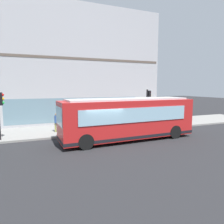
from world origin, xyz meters
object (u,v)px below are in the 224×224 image
Objects in this scene: fire_hydrant at (76,125)px; pedestrian_walking_along_curb at (56,121)px; traffic_light_near_corner at (148,101)px; newspaper_vending_box at (65,128)px; city_bus_nearside at (128,119)px; pedestrian_by_light_pole at (164,116)px; traffic_light_down_block at (0,106)px.

pedestrian_walking_along_curb is at bearing 110.90° from fire_hydrant.
newspaper_vending_box is at bearing 88.65° from traffic_light_near_corner.
fire_hydrant is 0.47× the size of pedestrian_walking_along_curb.
city_bus_nearside is at bearing -148.16° from fire_hydrant.
pedestrian_by_light_pole is at bearing -79.77° from traffic_light_near_corner.
pedestrian_by_light_pole reaches higher than pedestrian_walking_along_curb.
newspaper_vending_box is (0.15, -4.44, -1.96)m from traffic_light_down_block.
fire_hydrant is 2.03m from pedestrian_walking_along_curb.
fire_hydrant is (4.63, 2.87, -1.04)m from city_bus_nearside.
pedestrian_by_light_pole is 1.04× the size of pedestrian_walking_along_curb.
newspaper_vending_box is (-1.74, 1.31, 0.09)m from fire_hydrant.
fire_hydrant is (1.92, 6.26, -2.09)m from traffic_light_near_corner.
newspaper_vending_box is (2.88, 4.18, -0.95)m from city_bus_nearside.
newspaper_vending_box is at bearing -153.75° from pedestrian_walking_along_curb.
traffic_light_down_block is at bearing 91.95° from newspaper_vending_box.
city_bus_nearside is 2.88× the size of traffic_light_near_corner.
city_bus_nearside is 5.55m from fire_hydrant.
city_bus_nearside is 2.92× the size of traffic_light_down_block.
pedestrian_walking_along_curb is at bearing 26.25° from newspaper_vending_box.
traffic_light_near_corner is at bearing -90.13° from traffic_light_down_block.
traffic_light_near_corner is at bearing 100.23° from pedestrian_by_light_pole.
traffic_light_down_block is 4.85m from newspaper_vending_box.
traffic_light_down_block is 2.19× the size of pedestrian_walking_along_curb.
city_bus_nearside is at bearing 119.27° from pedestrian_by_light_pole.
traffic_light_near_corner is 1.01× the size of traffic_light_down_block.
traffic_light_down_block is at bearing 89.87° from traffic_light_near_corner.
pedestrian_by_light_pole is 1.82× the size of newspaper_vending_box.
newspaper_vending_box is at bearing 143.12° from fire_hydrant.
city_bus_nearside reaches higher than fire_hydrant.
traffic_light_down_block is 4.68× the size of fire_hydrant.
newspaper_vending_box is at bearing 91.22° from pedestrian_by_light_pole.
newspaper_vending_box is (-1.05, -0.52, -0.45)m from pedestrian_walking_along_curb.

